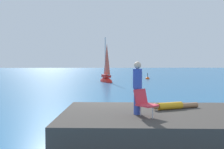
{
  "coord_description": "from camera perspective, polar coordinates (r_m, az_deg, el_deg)",
  "views": [
    {
      "loc": [
        -0.5,
        -10.47,
        2.33
      ],
      "look_at": [
        0.49,
        13.32,
        1.04
      ],
      "focal_mm": 38.21,
      "sensor_mm": 36.0,
      "label": 1
    }
  ],
  "objects": [
    {
      "name": "boulder_inland",
      "position": [
        9.54,
        10.06,
        -11.07
      ],
      "size": [
        2.17,
        2.06,
        1.34
      ],
      "primitive_type": "cube",
      "rotation": [
        -0.16,
        0.19,
        2.31
      ],
      "color": "#3A3B3A",
      "rests_on": "ground"
    },
    {
      "name": "boulder_seaward",
      "position": [
        9.48,
        -8.18,
        -11.15
      ],
      "size": [
        0.67,
        0.83,
        0.51
      ],
      "primitive_type": "cube",
      "rotation": [
        0.05,
        -0.12,
        1.47
      ],
      "color": "#47373C",
      "rests_on": "ground"
    },
    {
      "name": "person_sunbather",
      "position": [
        8.45,
        14.46,
        -7.25
      ],
      "size": [
        1.71,
        0.68,
        0.25
      ],
      "rotation": [
        0.0,
        0.0,
        0.3
      ],
      "color": "gold",
      "rests_on": "shore_ledge"
    },
    {
      "name": "shore_ledge",
      "position": [
        7.92,
        10.92,
        -11.38
      ],
      "size": [
        6.36,
        4.11,
        0.71
      ],
      "primitive_type": "cube",
      "rotation": [
        0.0,
        0.0,
        -0.07
      ],
      "color": "#423D38",
      "rests_on": "ground"
    },
    {
      "name": "sailboat_near",
      "position": [
        27.47,
        -1.4,
        -1.13
      ],
      "size": [
        1.95,
        3.14,
        5.66
      ],
      "rotation": [
        0.0,
        0.0,
        1.91
      ],
      "color": "red",
      "rests_on": "ground"
    },
    {
      "name": "marker_buoy",
      "position": [
        32.32,
        8.49,
        -1.06
      ],
      "size": [
        0.56,
        0.56,
        1.13
      ],
      "color": "#EA5114",
      "rests_on": "ground"
    },
    {
      "name": "person_standing",
      "position": [
        7.32,
        6.1,
        -2.82
      ],
      "size": [
        0.28,
        0.28,
        1.62
      ],
      "rotation": [
        0.0,
        0.0,
        3.04
      ],
      "color": "#334CB2",
      "rests_on": "shore_ledge"
    },
    {
      "name": "beach_chair",
      "position": [
        7.12,
        7.71,
        -6.44
      ],
      "size": [
        0.74,
        0.76,
        0.8
      ],
      "rotation": [
        0.0,
        0.0,
        5.37
      ],
      "color": "#E03342",
      "rests_on": "shore_ledge"
    },
    {
      "name": "ground_plane",
      "position": [
        10.74,
        0.37,
        -9.42
      ],
      "size": [
        160.0,
        160.0,
        0.0
      ],
      "primitive_type": "plane",
      "color": "#236093"
    }
  ]
}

